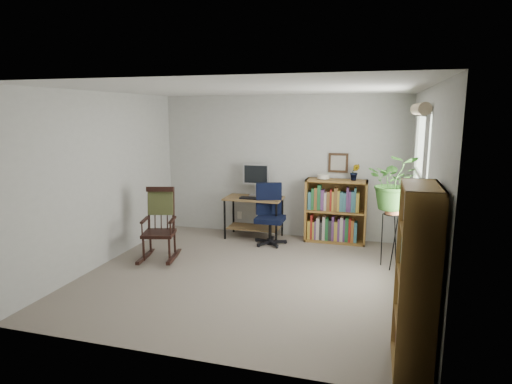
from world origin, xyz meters
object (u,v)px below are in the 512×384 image
(rocking_chair, at_px, (158,224))
(office_chair, at_px, (270,214))
(tall_bookshelf, at_px, (416,279))
(desk, at_px, (254,218))
(low_bookshelf, at_px, (336,211))

(rocking_chair, bearing_deg, office_chair, 23.98)
(rocking_chair, xyz_separation_m, tall_bookshelf, (3.35, -1.85, 0.25))
(desk, height_order, low_bookshelf, low_bookshelf)
(desk, bearing_deg, office_chair, -39.79)
(office_chair, height_order, tall_bookshelf, tall_bookshelf)
(low_bookshelf, bearing_deg, office_chair, -157.25)
(rocking_chair, relative_size, tall_bookshelf, 0.68)
(rocking_chair, distance_m, tall_bookshelf, 3.83)
(tall_bookshelf, bearing_deg, office_chair, 123.44)
(rocking_chair, distance_m, low_bookshelf, 2.85)
(desk, relative_size, tall_bookshelf, 0.62)
(desk, bearing_deg, rocking_chair, -125.60)
(office_chair, distance_m, low_bookshelf, 1.09)
(desk, xyz_separation_m, office_chair, (0.36, -0.30, 0.15))
(desk, bearing_deg, low_bookshelf, 5.03)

